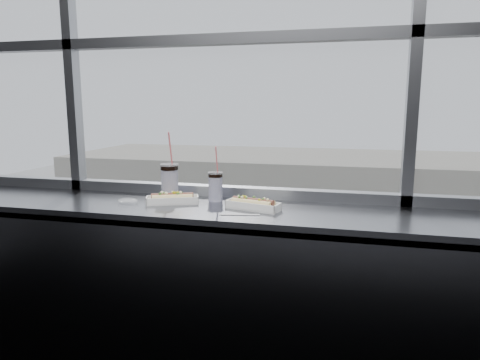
% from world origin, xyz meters
% --- Properties ---
extents(wall_back_lower, '(6.00, 0.00, 6.00)m').
position_xyz_m(wall_back_lower, '(0.00, 1.50, 0.55)').
color(wall_back_lower, black).
rests_on(wall_back_lower, ground).
extents(counter, '(6.00, 0.55, 0.06)m').
position_xyz_m(counter, '(0.00, 1.23, 1.07)').
color(counter, gray).
rests_on(counter, ground).
extents(counter_fascia, '(6.00, 0.04, 1.04)m').
position_xyz_m(counter_fascia, '(0.00, 0.97, 0.55)').
color(counter_fascia, gray).
rests_on(counter_fascia, ground).
extents(hotdog_tray_left, '(0.30, 0.19, 0.07)m').
position_xyz_m(hotdog_tray_left, '(-0.24, 1.24, 1.13)').
color(hotdog_tray_left, white).
rests_on(hotdog_tray_left, counter).
extents(hotdog_tray_right, '(0.30, 0.16, 0.07)m').
position_xyz_m(hotdog_tray_right, '(0.22, 1.21, 1.13)').
color(hotdog_tray_right, white).
rests_on(hotdog_tray_right, counter).
extents(soda_cup_left, '(0.11, 0.11, 0.39)m').
position_xyz_m(soda_cup_left, '(-0.30, 1.34, 1.21)').
color(soda_cup_left, white).
rests_on(soda_cup_left, counter).
extents(soda_cup_right, '(0.09, 0.09, 0.31)m').
position_xyz_m(soda_cup_right, '(-0.03, 1.36, 1.19)').
color(soda_cup_right, white).
rests_on(soda_cup_right, counter).
extents(loose_straw, '(0.20, 0.05, 0.01)m').
position_xyz_m(loose_straw, '(0.18, 1.07, 1.10)').
color(loose_straw, white).
rests_on(loose_straw, counter).
extents(wrapper, '(0.11, 0.08, 0.03)m').
position_xyz_m(wrapper, '(-0.49, 1.19, 1.11)').
color(wrapper, silver).
rests_on(wrapper, counter).
extents(plaza_ground, '(120.00, 120.00, 0.00)m').
position_xyz_m(plaza_ground, '(0.00, 45.00, -11.00)').
color(plaza_ground, '#9B9B9B').
rests_on(plaza_ground, ground).
extents(street_asphalt, '(80.00, 10.00, 0.06)m').
position_xyz_m(street_asphalt, '(0.00, 21.50, -10.97)').
color(street_asphalt, black).
rests_on(street_asphalt, plaza_ground).
extents(far_sidewalk, '(80.00, 6.00, 0.04)m').
position_xyz_m(far_sidewalk, '(0.00, 29.50, -10.98)').
color(far_sidewalk, '#9B9B9B').
rests_on(far_sidewalk, plaza_ground).
extents(far_building, '(50.00, 14.00, 8.00)m').
position_xyz_m(far_building, '(0.00, 39.50, -7.00)').
color(far_building, gray).
rests_on(far_building, plaza_ground).
extents(car_far_a, '(3.13, 6.44, 2.08)m').
position_xyz_m(car_far_a, '(-8.22, 25.50, -9.90)').
color(car_far_a, black).
rests_on(car_far_a, street_asphalt).
extents(car_near_c, '(3.28, 6.63, 2.13)m').
position_xyz_m(car_near_c, '(-1.19, 17.50, -9.87)').
color(car_near_c, maroon).
rests_on(car_near_c, street_asphalt).
extents(car_far_b, '(2.47, 5.92, 1.97)m').
position_xyz_m(car_far_b, '(1.07, 25.50, -9.95)').
color(car_far_b, '#5D0214').
rests_on(car_far_b, street_asphalt).
extents(car_near_b, '(3.45, 6.88, 2.21)m').
position_xyz_m(car_near_b, '(-7.18, 17.50, -9.84)').
color(car_near_b, black).
rests_on(car_near_b, street_asphalt).
extents(car_near_a, '(2.89, 6.59, 2.18)m').
position_xyz_m(car_near_a, '(-14.56, 17.50, -9.85)').
color(car_near_a, '#A2A5A7').
rests_on(car_near_a, street_asphalt).
extents(pedestrian_a, '(0.65, 0.87, 1.96)m').
position_xyz_m(pedestrian_a, '(-4.00, 28.47, -9.98)').
color(pedestrian_a, '#66605B').
rests_on(pedestrian_a, far_sidewalk).
extents(pedestrian_c, '(0.73, 0.98, 2.19)m').
position_xyz_m(pedestrian_c, '(5.98, 29.87, -9.86)').
color(pedestrian_c, '#66605B').
rests_on(pedestrian_c, far_sidewalk).
extents(pedestrian_b, '(0.67, 0.89, 2.01)m').
position_xyz_m(pedestrian_b, '(0.22, 29.76, -9.95)').
color(pedestrian_b, '#66605B').
rests_on(pedestrian_b, far_sidewalk).
extents(tree_left, '(3.14, 3.14, 4.91)m').
position_xyz_m(tree_left, '(-9.81, 29.50, -7.67)').
color(tree_left, '#47382B').
rests_on(tree_left, far_sidewalk).
extents(tree_center, '(2.83, 2.83, 4.43)m').
position_xyz_m(tree_center, '(-0.47, 29.50, -8.00)').
color(tree_center, '#47382B').
rests_on(tree_center, far_sidewalk).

